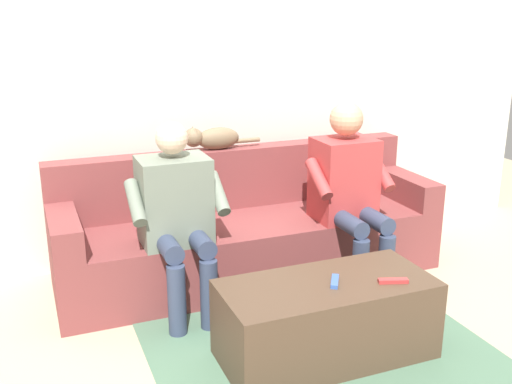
{
  "coord_description": "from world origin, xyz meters",
  "views": [
    {
      "loc": [
        1.32,
        3.3,
        1.69
      ],
      "look_at": [
        0.0,
        0.01,
        0.6
      ],
      "focal_mm": 41.89,
      "sensor_mm": 36.0,
      "label": 1
    }
  ],
  "objects_px": {
    "person_right_seated": "(177,209)",
    "remote_blue": "(335,281)",
    "person_left_seated": "(348,185)",
    "remote_red": "(393,281)",
    "cat_on_backrest": "(212,138)",
    "coffee_table": "(326,319)",
    "couch": "(248,233)"
  },
  "relations": [
    {
      "from": "couch",
      "to": "remote_blue",
      "type": "bearing_deg",
      "value": 91.46
    },
    {
      "from": "couch",
      "to": "cat_on_backrest",
      "type": "height_order",
      "value": "cat_on_backrest"
    },
    {
      "from": "person_left_seated",
      "to": "coffee_table",
      "type": "bearing_deg",
      "value": 54.15
    },
    {
      "from": "couch",
      "to": "person_left_seated",
      "type": "relative_size",
      "value": 2.15
    },
    {
      "from": "remote_blue",
      "to": "person_right_seated",
      "type": "bearing_deg",
      "value": 68.28
    },
    {
      "from": "coffee_table",
      "to": "person_left_seated",
      "type": "relative_size",
      "value": 0.93
    },
    {
      "from": "person_left_seated",
      "to": "remote_red",
      "type": "relative_size",
      "value": 7.84
    },
    {
      "from": "remote_red",
      "to": "remote_blue",
      "type": "xyz_separation_m",
      "value": [
        0.27,
        -0.1,
        0.0
      ]
    },
    {
      "from": "person_left_seated",
      "to": "remote_blue",
      "type": "xyz_separation_m",
      "value": [
        0.52,
        0.78,
        -0.22
      ]
    },
    {
      "from": "person_right_seated",
      "to": "person_left_seated",
      "type": "bearing_deg",
      "value": 179.77
    },
    {
      "from": "remote_blue",
      "to": "person_left_seated",
      "type": "bearing_deg",
      "value": -1.65
    },
    {
      "from": "person_left_seated",
      "to": "remote_red",
      "type": "distance_m",
      "value": 0.95
    },
    {
      "from": "couch",
      "to": "person_right_seated",
      "type": "xyz_separation_m",
      "value": [
        0.55,
        0.32,
        0.33
      ]
    },
    {
      "from": "remote_red",
      "to": "person_left_seated",
      "type": "bearing_deg",
      "value": 92.63
    },
    {
      "from": "couch",
      "to": "coffee_table",
      "type": "xyz_separation_m",
      "value": [
        0.0,
        1.09,
        -0.08
      ]
    },
    {
      "from": "person_left_seated",
      "to": "remote_red",
      "type": "height_order",
      "value": "person_left_seated"
    },
    {
      "from": "cat_on_backrest",
      "to": "remote_red",
      "type": "height_order",
      "value": "cat_on_backrest"
    },
    {
      "from": "person_left_seated",
      "to": "person_right_seated",
      "type": "relative_size",
      "value": 1.04
    },
    {
      "from": "remote_red",
      "to": "remote_blue",
      "type": "height_order",
      "value": "same"
    },
    {
      "from": "coffee_table",
      "to": "person_right_seated",
      "type": "relative_size",
      "value": 0.96
    },
    {
      "from": "cat_on_backrest",
      "to": "remote_blue",
      "type": "distance_m",
      "value": 1.44
    },
    {
      "from": "person_right_seated",
      "to": "remote_red",
      "type": "bearing_deg",
      "value": 133.59
    },
    {
      "from": "person_right_seated",
      "to": "remote_red",
      "type": "distance_m",
      "value": 1.24
    },
    {
      "from": "person_right_seated",
      "to": "remote_blue",
      "type": "relative_size",
      "value": 8.1
    },
    {
      "from": "person_left_seated",
      "to": "remote_red",
      "type": "bearing_deg",
      "value": 73.99
    },
    {
      "from": "cat_on_backrest",
      "to": "remote_red",
      "type": "bearing_deg",
      "value": 107.44
    },
    {
      "from": "couch",
      "to": "person_right_seated",
      "type": "relative_size",
      "value": 2.24
    },
    {
      "from": "coffee_table",
      "to": "remote_red",
      "type": "height_order",
      "value": "remote_red"
    },
    {
      "from": "person_right_seated",
      "to": "remote_blue",
      "type": "distance_m",
      "value": 1.0
    },
    {
      "from": "coffee_table",
      "to": "person_left_seated",
      "type": "height_order",
      "value": "person_left_seated"
    },
    {
      "from": "person_left_seated",
      "to": "remote_red",
      "type": "xyz_separation_m",
      "value": [
        0.25,
        0.89,
        -0.22
      ]
    },
    {
      "from": "person_left_seated",
      "to": "person_right_seated",
      "type": "height_order",
      "value": "person_left_seated"
    }
  ]
}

